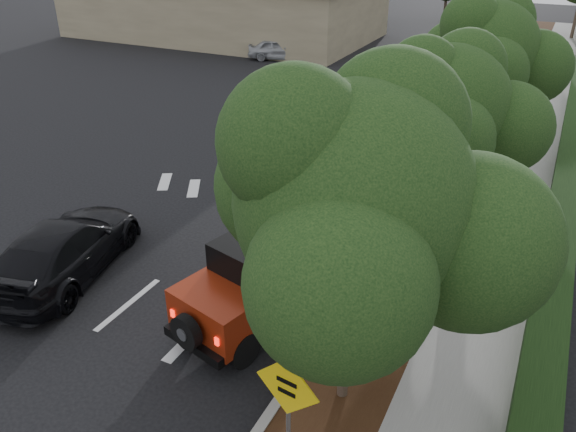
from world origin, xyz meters
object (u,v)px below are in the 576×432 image
Objects in this scene: silver_suv_ahead at (396,147)px; black_suv_oncoming at (65,248)px; speed_hump_sign at (288,400)px; red_jeep at (262,279)px.

black_suv_oncoming is (-5.43, -10.53, 0.02)m from silver_suv_ahead.
silver_suv_ahead is at bearing 106.49° from speed_hump_sign.
black_suv_oncoming is at bearing 167.07° from speed_hump_sign.
speed_hump_sign reaches higher than silver_suv_ahead.
red_jeep reaches higher than black_suv_oncoming.
silver_suv_ahead is at bearing -130.94° from black_suv_oncoming.
red_jeep reaches higher than silver_suv_ahead.
speed_hump_sign reaches higher than red_jeep.
speed_hump_sign reaches higher than black_suv_oncoming.
red_jeep is at bearing 131.26° from speed_hump_sign.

